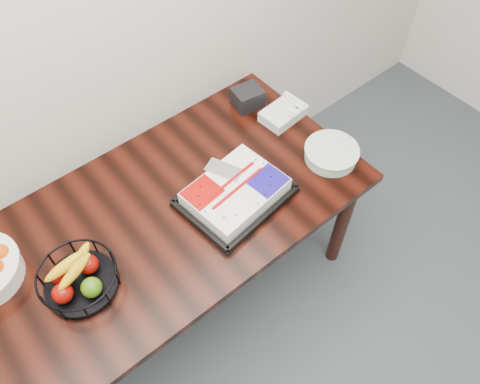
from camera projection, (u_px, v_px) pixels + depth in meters
table at (160, 229)px, 2.00m from camera, size 1.80×0.90×0.75m
cake_tray at (235, 193)px, 1.96m from camera, size 0.48×0.39×0.09m
fruit_basket at (78, 278)px, 1.70m from camera, size 0.29×0.29×0.15m
plate_stack at (331, 154)px, 2.10m from camera, size 0.25×0.25×0.06m
fork_bag at (283, 113)px, 2.26m from camera, size 0.23×0.16×0.06m
napkin_box at (248, 98)px, 2.29m from camera, size 0.15×0.14×0.10m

